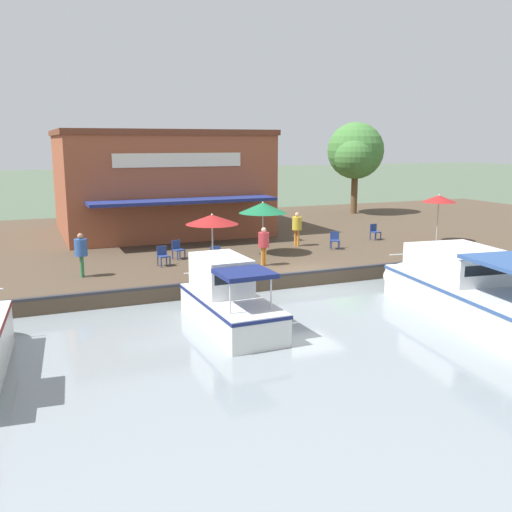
{
  "coord_description": "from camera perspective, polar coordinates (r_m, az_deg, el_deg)",
  "views": [
    {
      "loc": [
        19.8,
        -10.48,
        5.83
      ],
      "look_at": [
        -1.0,
        -1.81,
        1.3
      ],
      "focal_mm": 40.0,
      "sensor_mm": 36.0,
      "label": 1
    }
  ],
  "objects": [
    {
      "name": "quay_edge_fender",
      "position": [
        23.08,
        5.02,
        -1.65
      ],
      "size": [
        0.2,
        50.4,
        0.1
      ],
      "primitive_type": "cube",
      "color": "#2D2D33",
      "rests_on": "quay_deck"
    },
    {
      "name": "cafe_chair_mid_patio",
      "position": [
        24.69,
        -9.29,
        0.12
      ],
      "size": [
        0.5,
        0.5,
        0.85
      ],
      "color": "navy",
      "rests_on": "quay_deck"
    },
    {
      "name": "tree_downstream_bank",
      "position": [
        42.53,
        9.9,
        10.16
      ],
      "size": [
        4.3,
        4.1,
        6.63
      ],
      "color": "brown",
      "rests_on": "quay_deck"
    },
    {
      "name": "person_at_quay_edge",
      "position": [
        24.33,
        0.77,
        1.44
      ],
      "size": [
        0.47,
        0.47,
        1.66
      ],
      "color": "orange",
      "rests_on": "quay_deck"
    },
    {
      "name": "patio_umbrella_near_quay_edge",
      "position": [
        22.54,
        -4.42,
        3.65
      ],
      "size": [
        2.09,
        2.09,
        2.45
      ],
      "color": "#B7B7B7",
      "rests_on": "quay_deck"
    },
    {
      "name": "cafe_chair_back_row_seat",
      "position": [
        26.05,
        -7.84,
        0.75
      ],
      "size": [
        0.56,
        0.56,
        0.85
      ],
      "color": "navy",
      "rests_on": "quay_deck"
    },
    {
      "name": "motorboat_nearest_quay",
      "position": [
        18.43,
        -3.21,
        -4.27
      ],
      "size": [
        5.67,
        2.0,
        2.13
      ],
      "color": "white",
      "rests_on": "river_water"
    },
    {
      "name": "ground_plane",
      "position": [
        23.15,
        5.1,
        -3.27
      ],
      "size": [
        220.0,
        220.0,
        0.0
      ],
      "primitive_type": "plane",
      "color": "#4C5B47"
    },
    {
      "name": "person_mid_patio",
      "position": [
        29.01,
        4.11,
        3.12
      ],
      "size": [
        0.49,
        0.49,
        1.72
      ],
      "color": "orange",
      "rests_on": "quay_deck"
    },
    {
      "name": "quay_deck",
      "position": [
        33.0,
        -3.78,
        1.7
      ],
      "size": [
        22.0,
        56.0,
        0.6
      ],
      "primitive_type": "cube",
      "color": "#4C3D2D",
      "rests_on": "ground"
    },
    {
      "name": "waterfront_restaurant",
      "position": [
        34.31,
        -9.7,
        7.37
      ],
      "size": [
        11.16,
        11.41,
        5.86
      ],
      "color": "brown",
      "rests_on": "quay_deck"
    },
    {
      "name": "motorboat_distant_upstream",
      "position": [
        20.83,
        20.35,
        -3.05
      ],
      "size": [
        9.1,
        4.1,
        2.32
      ],
      "color": "silver",
      "rests_on": "river_water"
    },
    {
      "name": "patio_umbrella_mid_patio_left",
      "position": [
        26.61,
        0.69,
        4.84
      ],
      "size": [
        2.26,
        2.26,
        2.49
      ],
      "color": "#B7B7B7",
      "rests_on": "quay_deck"
    },
    {
      "name": "patio_umbrella_far_corner",
      "position": [
        31.42,
        17.83,
        5.46
      ],
      "size": [
        1.78,
        1.78,
        2.53
      ],
      "color": "#B7B7B7",
      "rests_on": "quay_deck"
    },
    {
      "name": "cafe_chair_under_first_umbrella",
      "position": [
        24.38,
        -4.1,
        0.09
      ],
      "size": [
        0.58,
        0.58,
        0.85
      ],
      "color": "navy",
      "rests_on": "quay_deck"
    },
    {
      "name": "cafe_chair_far_corner_seat",
      "position": [
        28.51,
        7.9,
        1.66
      ],
      "size": [
        0.57,
        0.57,
        0.85
      ],
      "color": "navy",
      "rests_on": "quay_deck"
    },
    {
      "name": "person_near_entrance",
      "position": [
        23.28,
        -17.1,
        0.63
      ],
      "size": [
        0.49,
        0.49,
        1.74
      ],
      "color": "#337547",
      "rests_on": "quay_deck"
    },
    {
      "name": "cafe_chair_beside_entrance",
      "position": [
        31.58,
        11.79,
        2.47
      ],
      "size": [
        0.49,
        0.49,
        0.85
      ],
      "color": "navy",
      "rests_on": "quay_deck"
    }
  ]
}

